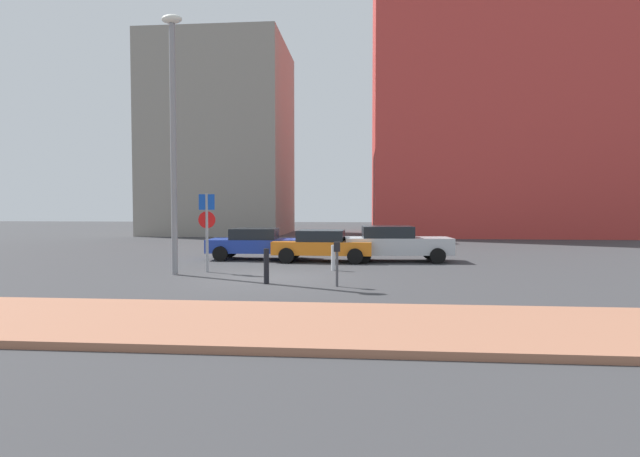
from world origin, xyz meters
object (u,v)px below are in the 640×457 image
(parked_car_blue, at_px, (258,243))
(parked_car_silver, at_px, (395,243))
(traffic_bollard_mid, at_px, (266,266))
(parking_meter, at_px, (337,257))
(parked_car_orange, at_px, (322,245))
(street_lamp, at_px, (173,127))
(traffic_bollard_near, at_px, (333,258))
(parking_sign_post, at_px, (207,223))

(parked_car_blue, height_order, parked_car_silver, parked_car_silver)
(parked_car_silver, height_order, traffic_bollard_mid, parked_car_silver)
(parking_meter, height_order, traffic_bollard_mid, parking_meter)
(parked_car_orange, bearing_deg, parking_meter, -81.64)
(parked_car_blue, distance_m, traffic_bollard_mid, 7.10)
(parked_car_blue, height_order, parked_car_orange, parked_car_blue)
(street_lamp, bearing_deg, traffic_bollard_near, 16.72)
(traffic_bollard_near, distance_m, traffic_bollard_mid, 3.77)
(parked_car_silver, bearing_deg, traffic_bollard_near, -126.82)
(parked_car_orange, distance_m, parking_sign_post, 5.48)
(parked_car_silver, distance_m, traffic_bollard_near, 4.10)
(parked_car_orange, bearing_deg, parking_sign_post, -134.64)
(parked_car_silver, distance_m, parking_meter, 7.22)
(parking_sign_post, bearing_deg, traffic_bollard_near, 10.96)
(parking_sign_post, distance_m, street_lamp, 3.46)
(parked_car_blue, xyz_separation_m, parking_sign_post, (-0.85, -4.42, 1.04))
(parking_sign_post, bearing_deg, parking_meter, -30.28)
(parked_car_orange, relative_size, street_lamp, 0.48)
(parked_car_blue, height_order, parking_meter, parked_car_blue)
(parked_car_silver, xyz_separation_m, street_lamp, (-7.76, -4.87, 4.23))
(parked_car_blue, relative_size, street_lamp, 0.51)
(traffic_bollard_near, bearing_deg, parking_sign_post, -169.04)
(parking_sign_post, xyz_separation_m, traffic_bollard_mid, (2.61, -2.46, -1.22))
(parked_car_blue, distance_m, parking_meter, 8.18)
(street_lamp, xyz_separation_m, traffic_bollard_mid, (3.50, -1.72, -4.48))
(parked_car_blue, bearing_deg, street_lamp, -108.73)
(parking_sign_post, height_order, traffic_bollard_near, parking_sign_post)
(parking_sign_post, xyz_separation_m, traffic_bollard_near, (4.42, 0.86, -1.29))
(parked_car_orange, xyz_separation_m, traffic_bollard_mid, (-1.17, -6.28, -0.17))
(parked_car_silver, relative_size, parking_meter, 3.51)
(parked_car_blue, xyz_separation_m, traffic_bollard_near, (3.56, -3.56, -0.25))
(parked_car_blue, height_order, street_lamp, street_lamp)
(street_lamp, bearing_deg, parked_car_blue, 71.27)
(parked_car_orange, relative_size, parked_car_silver, 0.92)
(parked_car_orange, height_order, parked_car_silver, parked_car_silver)
(parking_meter, bearing_deg, parked_car_silver, 72.91)
(parked_car_blue, bearing_deg, parked_car_orange, -11.47)
(parking_sign_post, xyz_separation_m, street_lamp, (-0.89, -0.74, 3.26))
(parked_car_orange, height_order, parking_sign_post, parking_sign_post)
(parked_car_silver, bearing_deg, parked_car_orange, -174.33)
(parked_car_silver, height_order, parking_meter, parked_car_silver)
(parked_car_silver, bearing_deg, parked_car_blue, 177.28)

